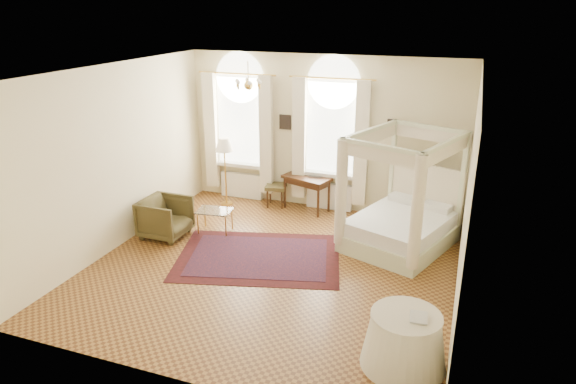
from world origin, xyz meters
name	(u,v)px	position (x,y,z in m)	size (l,w,h in m)	color
ground	(272,267)	(0.00, 0.00, 0.00)	(6.00, 6.00, 0.00)	brown
room_walls	(271,156)	(0.00, 0.00, 1.98)	(6.00, 6.00, 6.00)	#FEF2C1
window_left	(240,135)	(-1.90, 2.87, 1.49)	(1.62, 0.27, 3.29)	silver
window_right	(331,144)	(0.20, 2.87, 1.49)	(1.62, 0.27, 3.29)	silver
chandelier	(248,84)	(-0.90, 1.20, 2.91)	(0.51, 0.45, 0.50)	gold
wall_pictures	(327,123)	(0.09, 2.97, 1.89)	(2.54, 0.03, 0.39)	black
canopy_bed	(400,222)	(1.91, 1.55, 0.49)	(2.16, 2.38, 2.14)	beige
nightstand	(447,215)	(2.70, 2.70, 0.29)	(0.40, 0.36, 0.57)	#39210F
nightstand_lamp	(449,189)	(2.67, 2.62, 0.86)	(0.29, 0.29, 0.43)	gold
writing_desk	(307,181)	(-0.26, 2.70, 0.65)	(1.13, 0.82, 0.76)	#39210F
laptop	(316,176)	(-0.07, 2.77, 0.77)	(0.30, 0.19, 0.02)	black
stool	(276,188)	(-0.97, 2.68, 0.41)	(0.50, 0.50, 0.49)	#47421E
armchair	(165,218)	(-2.39, 0.47, 0.39)	(0.83, 0.85, 0.77)	#40371B
coffee_table	(215,212)	(-1.60, 0.99, 0.41)	(0.71, 0.54, 0.45)	silver
floor_lamp	(224,148)	(-2.06, 2.41, 1.30)	(0.39, 0.39, 1.52)	gold
oriental_rug	(259,257)	(-0.36, 0.26, 0.01)	(3.29, 2.72, 0.01)	#461013
side_table	(404,340)	(2.46, -1.80, 0.36)	(1.06, 1.06, 0.72)	#EDE5CE
book	(410,316)	(2.50, -1.84, 0.74)	(0.20, 0.27, 0.03)	black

